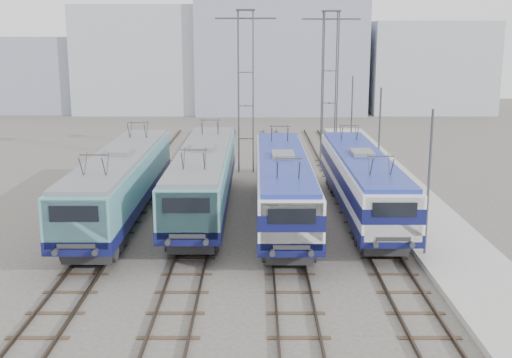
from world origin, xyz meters
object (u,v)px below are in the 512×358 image
object	(u,v)px
locomotive_far_left	(121,180)
mast_front	(428,186)
locomotive_center_left	(204,175)
mast_mid	(379,143)
locomotive_center_right	(283,182)
catenary_tower_east	(330,82)
locomotive_far_right	(362,179)
catenary_tower_west	(246,84)
mast_rear	(352,119)

from	to	relation	value
locomotive_far_left	mast_front	size ratio (longest dim) A/B	2.68
locomotive_center_left	mast_mid	bearing A→B (deg)	21.70
locomotive_center_left	locomotive_center_right	world-z (taller)	locomotive_center_left
locomotive_far_left	catenary_tower_east	distance (m)	20.97
mast_mid	locomotive_center_left	bearing A→B (deg)	-158.30
locomotive_far_right	catenary_tower_west	xyz separation A→B (m)	(-6.75, 12.93, 4.37)
locomotive_far_left	catenary_tower_east	world-z (taller)	catenary_tower_east
catenary_tower_west	mast_mid	bearing A→B (deg)	-42.93
catenary_tower_west	mast_front	bearing A→B (deg)	-66.73
locomotive_center_right	locomotive_center_left	bearing A→B (deg)	160.14
locomotive_center_left	mast_rear	distance (m)	19.63
catenary_tower_east	mast_rear	xyz separation A→B (m)	(2.10, 2.00, -3.14)
mast_rear	locomotive_far_right	bearing A→B (deg)	-96.24
catenary_tower_east	mast_front	distance (m)	22.32
catenary_tower_east	locomotive_center_left	bearing A→B (deg)	-121.43
locomotive_far_right	mast_mid	size ratio (longest dim) A/B	2.54
locomotive_far_left	locomotive_far_right	distance (m)	13.52
locomotive_center_left	mast_front	xyz separation A→B (m)	(10.85, -7.68, 1.17)
catenary_tower_east	mast_rear	size ratio (longest dim) A/B	1.71
mast_front	mast_rear	world-z (taller)	same
mast_rear	mast_mid	bearing A→B (deg)	-90.00
catenary_tower_east	locomotive_far_left	bearing A→B (deg)	-130.22
locomotive_far_left	locomotive_far_right	world-z (taller)	locomotive_far_left
locomotive_far_left	mast_rear	xyz separation A→B (m)	(15.35, 17.67, 1.17)
locomotive_center_right	locomotive_far_right	distance (m)	4.61
locomotive_center_left	mast_front	world-z (taller)	mast_front
locomotive_center_right	mast_front	size ratio (longest dim) A/B	2.59
locomotive_center_left	locomotive_center_right	distance (m)	4.78
locomotive_center_right	mast_rear	bearing A→B (deg)	70.51
locomotive_center_right	locomotive_far_right	bearing A→B (deg)	12.70
locomotive_far_left	catenary_tower_west	xyz separation A→B (m)	(6.75, 13.67, 4.31)
locomotive_center_right	mast_front	distance (m)	8.85
locomotive_center_right	mast_mid	world-z (taller)	mast_mid
locomotive_center_left	locomotive_far_right	xyz separation A→B (m)	(9.00, -0.61, -0.06)
locomotive_center_right	mast_front	xyz separation A→B (m)	(6.35, -6.06, 1.18)
catenary_tower_west	mast_rear	world-z (taller)	catenary_tower_west
locomotive_far_left	locomotive_center_right	distance (m)	9.00
locomotive_far_right	catenary_tower_west	bearing A→B (deg)	117.57
locomotive_far_right	mast_rear	world-z (taller)	mast_rear
mast_front	mast_mid	world-z (taller)	same
locomotive_far_right	catenary_tower_east	distance (m)	15.56
locomotive_center_left	mast_mid	world-z (taller)	mast_mid
mast_front	mast_rear	distance (m)	24.00
locomotive_center_left	catenary_tower_east	distance (m)	17.33
locomotive_far_right	mast_rear	bearing A→B (deg)	83.76
locomotive_far_left	locomotive_far_right	size ratio (longest dim) A/B	1.06
locomotive_center_left	mast_mid	distance (m)	11.74
locomotive_far_left	mast_front	bearing A→B (deg)	-22.42
locomotive_center_left	mast_front	distance (m)	13.35
catenary_tower_east	mast_front	bearing A→B (deg)	-84.55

